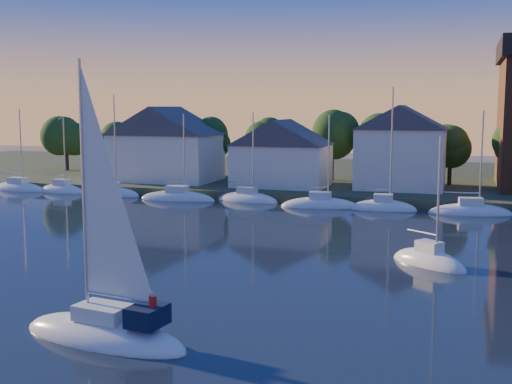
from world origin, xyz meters
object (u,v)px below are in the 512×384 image
at_px(clubhouse_centre, 282,152).
at_px(clubhouse_east, 401,146).
at_px(hero_sailboat, 106,328).
at_px(drifting_sailboat_right, 429,264).
at_px(clubhouse_west, 166,143).

bearing_deg(clubhouse_centre, clubhouse_east, 8.13).
relative_size(clubhouse_centre, hero_sailboat, 0.84).
bearing_deg(clubhouse_east, hero_sailboat, -98.76).
bearing_deg(drifting_sailboat_right, hero_sailboat, -89.15).
bearing_deg(clubhouse_centre, drifting_sailboat_right, -58.46).
bearing_deg(hero_sailboat, clubhouse_west, -58.81).
relative_size(clubhouse_east, hero_sailboat, 0.76).
xyz_separation_m(clubhouse_centre, drifting_sailboat_right, (19.16, -31.22, -5.04)).
bearing_deg(drifting_sailboat_right, clubhouse_centre, 157.13).
relative_size(clubhouse_west, hero_sailboat, 0.99).
height_order(clubhouse_west, hero_sailboat, hero_sailboat).
height_order(clubhouse_east, drifting_sailboat_right, clubhouse_east).
bearing_deg(drifting_sailboat_right, clubhouse_east, 134.42).
bearing_deg(clubhouse_west, drifting_sailboat_right, -42.50).
xyz_separation_m(hero_sailboat, drifting_sailboat_right, (13.22, 19.07, -0.48)).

